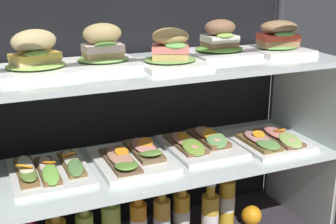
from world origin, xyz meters
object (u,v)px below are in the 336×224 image
open_sandwich_tray_right_of_center (133,158)px  juice_bottle_front_left_end (162,222)px  open_sandwich_tray_center (269,140)px  orange_fruit_beside_bottles (251,215)px  plated_roll_sandwich_far_left (103,52)px  open_sandwich_tray_left_of_center (48,170)px  plated_roll_sandwich_right_of_center (170,52)px  open_sandwich_tray_mid_right (200,143)px  juice_bottle_tucked_behind (182,213)px  plated_roll_sandwich_left_of_center (278,41)px  plated_roll_sandwich_center (220,44)px  plated_roll_sandwich_mid_left (35,59)px  juice_bottle_front_right_end (227,201)px  juice_bottle_back_center (210,213)px

open_sandwich_tray_right_of_center → juice_bottle_front_left_end: 0.29m
open_sandwich_tray_center → orange_fruit_beside_bottles: size_ratio=3.74×
plated_roll_sandwich_far_left → open_sandwich_tray_left_of_center: 0.38m
open_sandwich_tray_center → juice_bottle_front_left_end: open_sandwich_tray_center is taller
plated_roll_sandwich_far_left → plated_roll_sandwich_right_of_center: (0.18, -0.07, -0.00)m
open_sandwich_tray_right_of_center → open_sandwich_tray_mid_right: bearing=6.4°
open_sandwich_tray_right_of_center → open_sandwich_tray_left_of_center: bearing=176.4°
open_sandwich_tray_center → juice_bottle_front_left_end: 0.46m
plated_roll_sandwich_far_left → open_sandwich_tray_mid_right: bearing=1.1°
plated_roll_sandwich_right_of_center → juice_bottle_tucked_behind: bearing=47.8°
plated_roll_sandwich_right_of_center → open_sandwich_tray_right_of_center: 0.35m
plated_roll_sandwich_left_of_center → orange_fruit_beside_bottles: plated_roll_sandwich_left_of_center is taller
juice_bottle_tucked_behind → open_sandwich_tray_center: bearing=-16.9°
plated_roll_sandwich_center → open_sandwich_tray_mid_right: 0.34m
plated_roll_sandwich_right_of_center → plated_roll_sandwich_mid_left: bearing=172.1°
plated_roll_sandwich_left_of_center → open_sandwich_tray_mid_right: size_ratio=0.68×
open_sandwich_tray_mid_right → plated_roll_sandwich_far_left: bearing=-178.9°
juice_bottle_front_right_end → open_sandwich_tray_center: bearing=-39.6°
juice_bottle_back_center → orange_fruit_beside_bottles: juice_bottle_back_center is taller
open_sandwich_tray_center → plated_roll_sandwich_center: bearing=155.4°
plated_roll_sandwich_right_of_center → open_sandwich_tray_mid_right: bearing=27.2°
orange_fruit_beside_bottles → open_sandwich_tray_left_of_center: bearing=179.0°
plated_roll_sandwich_mid_left → juice_bottle_back_center: 0.83m
plated_roll_sandwich_far_left → plated_roll_sandwich_right_of_center: 0.19m
open_sandwich_tray_mid_right → orange_fruit_beside_bottles: size_ratio=3.74×
plated_roll_sandwich_mid_left → plated_roll_sandwich_far_left: 0.19m
open_sandwich_tray_mid_right → orange_fruit_beside_bottles: (0.21, -0.02, -0.31)m
plated_roll_sandwich_right_of_center → open_sandwich_tray_left_of_center: bearing=170.5°
plated_roll_sandwich_mid_left → plated_roll_sandwich_left_of_center: bearing=-0.7°
open_sandwich_tray_right_of_center → juice_bottle_tucked_behind: bearing=14.4°
plated_roll_sandwich_left_of_center → plated_roll_sandwich_center: bearing=168.7°
open_sandwich_tray_right_of_center → juice_bottle_back_center: open_sandwich_tray_right_of_center is taller
plated_roll_sandwich_far_left → open_sandwich_tray_left_of_center: size_ratio=0.72×
plated_roll_sandwich_mid_left → orange_fruit_beside_bottles: size_ratio=2.70×
plated_roll_sandwich_left_of_center → juice_bottle_front_right_end: 0.61m
plated_roll_sandwich_right_of_center → orange_fruit_beside_bottles: plated_roll_sandwich_right_of_center is taller
plated_roll_sandwich_far_left → open_sandwich_tray_center: 0.65m
juice_bottle_back_center → orange_fruit_beside_bottles: bearing=-6.2°
plated_roll_sandwich_right_of_center → plated_roll_sandwich_center: size_ratio=0.93×
open_sandwich_tray_left_of_center → open_sandwich_tray_right_of_center: 0.26m
plated_roll_sandwich_left_of_center → juice_bottle_back_center: size_ratio=0.93×
open_sandwich_tray_left_of_center → open_sandwich_tray_mid_right: size_ratio=1.00×
open_sandwich_tray_right_of_center → open_sandwich_tray_center: (0.48, -0.04, -0.00)m
juice_bottle_front_left_end → open_sandwich_tray_center: bearing=-8.6°
plated_roll_sandwich_center → orange_fruit_beside_bottles: 0.66m
juice_bottle_front_right_end → juice_bottle_tucked_behind: bearing=179.7°
juice_bottle_front_left_end → juice_bottle_back_center: size_ratio=1.07×
open_sandwich_tray_right_of_center → orange_fruit_beside_bottles: open_sandwich_tray_right_of_center is taller
plated_roll_sandwich_far_left → juice_bottle_front_right_end: bearing=3.4°
plated_roll_sandwich_left_of_center → open_sandwich_tray_right_of_center: 0.61m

